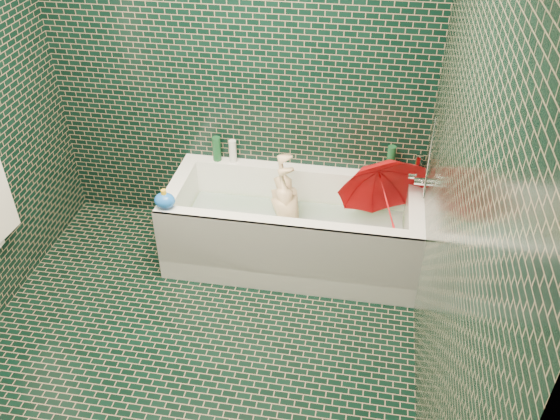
% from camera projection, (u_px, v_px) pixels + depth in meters
% --- Properties ---
extents(floor, '(2.80, 2.80, 0.00)m').
position_uv_depth(floor, '(190.00, 359.00, 3.48)').
color(floor, black).
rests_on(floor, ground).
extents(wall_back, '(2.80, 0.00, 2.80)m').
position_uv_depth(wall_back, '(236.00, 66.00, 3.87)').
color(wall_back, black).
rests_on(wall_back, floor).
extents(wall_right, '(0.00, 2.80, 2.80)m').
position_uv_depth(wall_right, '(454.00, 208.00, 2.57)').
color(wall_right, black).
rests_on(wall_right, floor).
extents(bathtub, '(1.70, 0.75, 0.55)m').
position_uv_depth(bathtub, '(293.00, 235.00, 4.10)').
color(bathtub, white).
rests_on(bathtub, floor).
extents(bath_mat, '(1.35, 0.47, 0.01)m').
position_uv_depth(bath_mat, '(293.00, 239.00, 4.14)').
color(bath_mat, green).
rests_on(bath_mat, bathtub).
extents(water, '(1.48, 0.53, 0.00)m').
position_uv_depth(water, '(293.00, 223.00, 4.06)').
color(water, silver).
rests_on(water, bathtub).
extents(faucet, '(0.18, 0.19, 0.55)m').
position_uv_depth(faucet, '(424.00, 176.00, 3.66)').
color(faucet, silver).
rests_on(faucet, wall_right).
extents(child, '(0.96, 0.45, 0.30)m').
position_uv_depth(child, '(289.00, 220.00, 4.07)').
color(child, '#E0BB8C').
rests_on(child, bathtub).
extents(umbrella, '(0.82, 0.84, 0.86)m').
position_uv_depth(umbrella, '(386.00, 200.00, 3.84)').
color(umbrella, red).
rests_on(umbrella, bathtub).
extents(soap_bottle_a, '(0.11, 0.11, 0.22)m').
position_uv_depth(soap_bottle_a, '(413.00, 180.00, 4.04)').
color(soap_bottle_a, white).
rests_on(soap_bottle_a, bathtub).
extents(soap_bottle_b, '(0.09, 0.09, 0.19)m').
position_uv_depth(soap_bottle_b, '(416.00, 178.00, 4.06)').
color(soap_bottle_b, '#591E70').
rests_on(soap_bottle_b, bathtub).
extents(soap_bottle_c, '(0.17, 0.17, 0.17)m').
position_uv_depth(soap_bottle_c, '(414.00, 180.00, 4.04)').
color(soap_bottle_c, '#144623').
rests_on(soap_bottle_c, bathtub).
extents(bottle_right_tall, '(0.06, 0.06, 0.25)m').
position_uv_depth(bottle_right_tall, '(390.00, 162.00, 3.99)').
color(bottle_right_tall, '#144623').
rests_on(bottle_right_tall, bathtub).
extents(bottle_right_pump, '(0.07, 0.07, 0.19)m').
position_uv_depth(bottle_right_pump, '(418.00, 168.00, 3.99)').
color(bottle_right_pump, silver).
rests_on(bottle_right_pump, bathtub).
extents(bottle_left_tall, '(0.07, 0.07, 0.18)m').
position_uv_depth(bottle_left_tall, '(217.00, 149.00, 4.20)').
color(bottle_left_tall, '#144623').
rests_on(bottle_left_tall, bathtub).
extents(bottle_left_short, '(0.06, 0.06, 0.17)m').
position_uv_depth(bottle_left_short, '(233.00, 151.00, 4.19)').
color(bottle_left_short, white).
rests_on(bottle_left_short, bathtub).
extents(rubber_duck, '(0.13, 0.11, 0.10)m').
position_uv_depth(rubber_duck, '(391.00, 172.00, 4.04)').
color(rubber_duck, yellow).
rests_on(rubber_duck, bathtub).
extents(bath_toy, '(0.14, 0.12, 0.13)m').
position_uv_depth(bath_toy, '(165.00, 200.00, 3.74)').
color(bath_toy, blue).
rests_on(bath_toy, bathtub).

